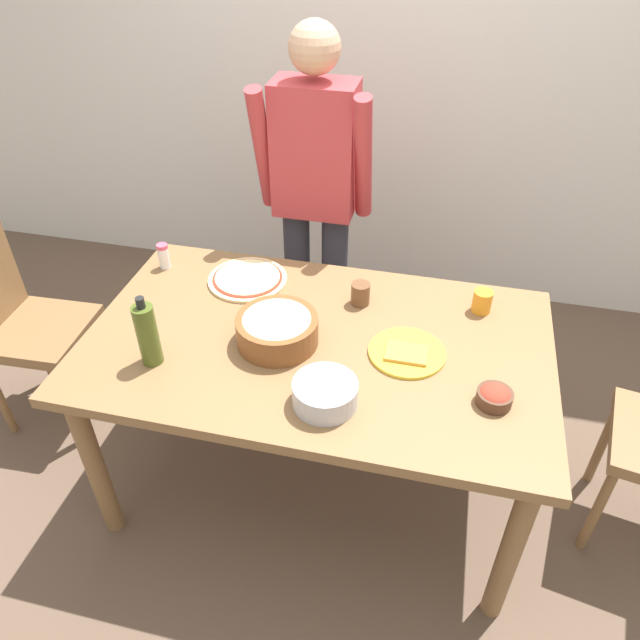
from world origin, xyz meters
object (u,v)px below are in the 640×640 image
Objects in this scene: olive_oil_bottle at (147,334)px; dining_table at (317,360)px; popcorn_bowl at (277,328)px; mixing_bowl_steel at (325,394)px; person_cook at (315,192)px; small_sauce_bowl at (495,396)px; pizza_raw_on_board at (248,279)px; cup_orange at (482,301)px; chair_wooden_left at (19,317)px; cup_small_brown at (360,294)px; plate_with_slice at (407,352)px; salt_shaker at (164,256)px.

dining_table is at bearing 24.42° from olive_oil_bottle.
popcorn_bowl is 1.40× the size of mixing_bowl_steel.
small_sauce_bowl is at bearing -49.66° from person_cook.
small_sauce_bowl is 0.43× the size of olive_oil_bottle.
cup_orange is at bearing 0.70° from pizza_raw_on_board.
cup_small_brown is at bearing 5.45° from chair_wooden_left.
olive_oil_bottle is at bearing -176.85° from small_sauce_bowl.
dining_table is at bearing -39.86° from pizza_raw_on_board.
cup_small_brown reaches higher than mixing_bowl_steel.
chair_wooden_left is 1.65m from plate_with_slice.
plate_with_slice is 0.39m from cup_orange.
chair_wooden_left is 0.95m from olive_oil_bottle.
small_sauce_bowl reaches higher than plate_with_slice.
salt_shaker reaches higher than cup_orange.
mixing_bowl_steel is 0.60m from olive_oil_bottle.
popcorn_bowl is 3.29× the size of cup_orange.
dining_table is at bearing -75.99° from person_cook.
plate_with_slice is at bearing 52.72° from mixing_bowl_steel.
olive_oil_bottle is (-0.60, 0.06, 0.07)m from mixing_bowl_steel.
popcorn_bowl reaches higher than plate_with_slice.
popcorn_bowl is at bearing -175.13° from plate_with_slice.
chair_wooden_left is at bearing 171.72° from small_sauce_bowl.
dining_table is 18.82× the size of cup_orange.
popcorn_bowl reaches higher than small_sauce_bowl.
chair_wooden_left is 11.18× the size of cup_orange.
small_sauce_bowl is at bearing -83.98° from cup_orange.
mixing_bowl_steel is 1.89× the size of salt_shaker.
cup_orange reaches higher than plate_with_slice.
dining_table is 0.64m from cup_orange.
dining_table is 5.71× the size of popcorn_bowl.
person_cook is at bearing 40.95° from salt_shaker.
popcorn_bowl is at bearing -129.36° from cup_small_brown.
salt_shaker is (-1.25, 0.00, 0.01)m from cup_orange.
chair_wooden_left is at bearing -169.47° from pizza_raw_on_board.
mixing_bowl_steel is 1.00m from salt_shaker.
plate_with_slice is (0.31, -0.00, 0.10)m from dining_table.
dining_table is at bearing 16.88° from popcorn_bowl.
person_cook is 1.09m from mixing_bowl_steel.
mixing_bowl_steel is 0.51m from small_sauce_bowl.
small_sauce_bowl reaches higher than pizza_raw_on_board.
cup_small_brown is (0.24, 0.29, -0.02)m from popcorn_bowl.
popcorn_bowl is at bearing 26.83° from olive_oil_bottle.
chair_wooden_left is 1.01m from pizza_raw_on_board.
plate_with_slice is 0.93× the size of popcorn_bowl.
cup_small_brown is at bearing -172.81° from cup_orange.
person_cook reaches higher than mixing_bowl_steel.
cup_small_brown is (-0.44, -0.06, 0.00)m from cup_orange.
dining_table is 0.63m from small_sauce_bowl.
cup_orange is at bearing 5.86° from chair_wooden_left.
mixing_bowl_steel is at bearing -74.76° from person_cook.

